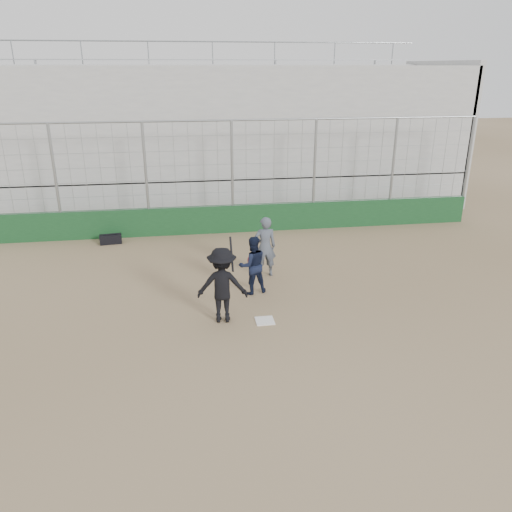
{
  "coord_description": "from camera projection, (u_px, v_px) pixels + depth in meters",
  "views": [
    {
      "loc": [
        -1.81,
        -10.47,
        5.75
      ],
      "look_at": [
        0.0,
        1.4,
        1.15
      ],
      "focal_mm": 35.0,
      "sensor_mm": 36.0,
      "label": 1
    }
  ],
  "objects": [
    {
      "name": "equipment_bag",
      "position": [
        111.0,
        239.0,
        17.16
      ],
      "size": [
        0.76,
        0.39,
        0.35
      ],
      "color": "black",
      "rests_on": "ground"
    },
    {
      "name": "bleachers",
      "position": [
        220.0,
        134.0,
        21.97
      ],
      "size": [
        20.25,
        6.7,
        6.98
      ],
      "color": "#A0A0A0",
      "rests_on": "ground"
    },
    {
      "name": "catcher_crouched",
      "position": [
        253.0,
        275.0,
        13.27
      ],
      "size": [
        0.91,
        0.79,
        1.09
      ],
      "color": "black",
      "rests_on": "ground"
    },
    {
      "name": "batter_at_plate",
      "position": [
        222.0,
        285.0,
        11.71
      ],
      "size": [
        1.27,
        0.85,
        1.99
      ],
      "color": "black",
      "rests_on": "ground"
    },
    {
      "name": "backstop",
      "position": [
        233.0,
        207.0,
        18.1
      ],
      "size": [
        18.1,
        0.25,
        4.04
      ],
      "color": "#123A1B",
      "rests_on": "ground"
    },
    {
      "name": "umpire",
      "position": [
        265.0,
        250.0,
        14.31
      ],
      "size": [
        0.67,
        0.45,
        1.6
      ],
      "primitive_type": "imported",
      "rotation": [
        0.0,
        0.0,
        3.19
      ],
      "color": "#464D58",
      "rests_on": "ground"
    },
    {
      "name": "home_plate",
      "position": [
        265.0,
        321.0,
        11.98
      ],
      "size": [
        0.44,
        0.44,
        0.02
      ],
      "primitive_type": "cube",
      "color": "white",
      "rests_on": "ground"
    },
    {
      "name": "ground",
      "position": [
        265.0,
        321.0,
        11.98
      ],
      "size": [
        90.0,
        90.0,
        0.0
      ],
      "primitive_type": "plane",
      "color": "brown",
      "rests_on": "ground"
    }
  ]
}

